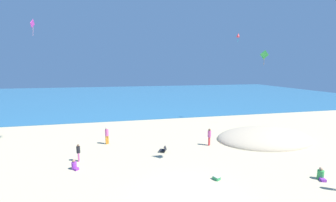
{
  "coord_description": "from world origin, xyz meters",
  "views": [
    {
      "loc": [
        -3.51,
        -10.57,
        7.34
      ],
      "look_at": [
        0.0,
        5.22,
        4.92
      ],
      "focal_mm": 23.12,
      "sensor_mm": 36.0,
      "label": 1
    }
  ],
  "objects_px": {
    "person_1": "(209,136)",
    "kite_magenta": "(32,24)",
    "beach_chair_far_right": "(163,149)",
    "kite_green": "(264,55)",
    "cooler_box": "(217,178)",
    "person_4": "(321,175)",
    "kite_red": "(238,35)",
    "person_3": "(78,151)",
    "person_0": "(107,134)",
    "person_2": "(74,166)"
  },
  "relations": [
    {
      "from": "person_3",
      "to": "kite_red",
      "type": "bearing_deg",
      "value": -159.61
    },
    {
      "from": "person_3",
      "to": "kite_magenta",
      "type": "bearing_deg",
      "value": -67.18
    },
    {
      "from": "beach_chair_far_right",
      "to": "kite_green",
      "type": "height_order",
      "value": "kite_green"
    },
    {
      "from": "cooler_box",
      "to": "person_4",
      "type": "bearing_deg",
      "value": -12.2
    },
    {
      "from": "person_2",
      "to": "person_4",
      "type": "relative_size",
      "value": 0.9
    },
    {
      "from": "person_1",
      "to": "kite_green",
      "type": "height_order",
      "value": "kite_green"
    },
    {
      "from": "kite_red",
      "to": "person_2",
      "type": "bearing_deg",
      "value": -150.21
    },
    {
      "from": "person_4",
      "to": "kite_magenta",
      "type": "height_order",
      "value": "kite_magenta"
    },
    {
      "from": "person_3",
      "to": "beach_chair_far_right",
      "type": "bearing_deg",
      "value": 177.21
    },
    {
      "from": "person_1",
      "to": "person_2",
      "type": "height_order",
      "value": "person_1"
    },
    {
      "from": "cooler_box",
      "to": "kite_green",
      "type": "distance_m",
      "value": 18.45
    },
    {
      "from": "person_4",
      "to": "kite_magenta",
      "type": "relative_size",
      "value": 0.46
    },
    {
      "from": "beach_chair_far_right",
      "to": "person_2",
      "type": "relative_size",
      "value": 1.04
    },
    {
      "from": "person_2",
      "to": "cooler_box",
      "type": "bearing_deg",
      "value": 25.17
    },
    {
      "from": "person_3",
      "to": "kite_red",
      "type": "distance_m",
      "value": 23.97
    },
    {
      "from": "person_2",
      "to": "person_3",
      "type": "xyz_separation_m",
      "value": [
        0.06,
        1.42,
        0.54
      ]
    },
    {
      "from": "person_1",
      "to": "kite_magenta",
      "type": "relative_size",
      "value": 0.91
    },
    {
      "from": "kite_magenta",
      "to": "kite_red",
      "type": "distance_m",
      "value": 25.45
    },
    {
      "from": "beach_chair_far_right",
      "to": "person_4",
      "type": "bearing_deg",
      "value": 169.47
    },
    {
      "from": "cooler_box",
      "to": "person_2",
      "type": "bearing_deg",
      "value": 159.03
    },
    {
      "from": "cooler_box",
      "to": "person_4",
      "type": "xyz_separation_m",
      "value": [
        6.83,
        -1.48,
        0.18
      ]
    },
    {
      "from": "person_0",
      "to": "kite_red",
      "type": "xyz_separation_m",
      "value": [
        17.07,
        5.87,
        10.81
      ]
    },
    {
      "from": "cooler_box",
      "to": "person_0",
      "type": "distance_m",
      "value": 11.56
    },
    {
      "from": "person_1",
      "to": "person_0",
      "type": "bearing_deg",
      "value": 25.31
    },
    {
      "from": "kite_red",
      "to": "kite_green",
      "type": "height_order",
      "value": "kite_red"
    },
    {
      "from": "person_2",
      "to": "kite_magenta",
      "type": "distance_m",
      "value": 18.76
    },
    {
      "from": "cooler_box",
      "to": "person_2",
      "type": "xyz_separation_m",
      "value": [
        -9.57,
        3.67,
        0.15
      ]
    },
    {
      "from": "person_1",
      "to": "kite_magenta",
      "type": "bearing_deg",
      "value": 10.3
    },
    {
      "from": "person_0",
      "to": "kite_red",
      "type": "bearing_deg",
      "value": 74.4
    },
    {
      "from": "person_3",
      "to": "person_4",
      "type": "bearing_deg",
      "value": 151.94
    },
    {
      "from": "kite_red",
      "to": "kite_green",
      "type": "distance_m",
      "value": 4.59
    },
    {
      "from": "cooler_box",
      "to": "person_0",
      "type": "height_order",
      "value": "person_0"
    },
    {
      "from": "person_4",
      "to": "kite_green",
      "type": "relative_size",
      "value": 0.46
    },
    {
      "from": "cooler_box",
      "to": "person_1",
      "type": "relative_size",
      "value": 0.33
    },
    {
      "from": "person_4",
      "to": "kite_red",
      "type": "distance_m",
      "value": 19.96
    },
    {
      "from": "cooler_box",
      "to": "person_3",
      "type": "distance_m",
      "value": 10.81
    },
    {
      "from": "person_0",
      "to": "kite_magenta",
      "type": "distance_m",
      "value": 16.15
    },
    {
      "from": "beach_chair_far_right",
      "to": "person_2",
      "type": "bearing_deg",
      "value": 40.75
    },
    {
      "from": "person_2",
      "to": "kite_magenta",
      "type": "xyz_separation_m",
      "value": [
        -6.25,
        12.8,
        12.2
      ]
    },
    {
      "from": "kite_green",
      "to": "person_4",
      "type": "bearing_deg",
      "value": -109.48
    },
    {
      "from": "kite_magenta",
      "to": "cooler_box",
      "type": "bearing_deg",
      "value": -46.15
    },
    {
      "from": "person_2",
      "to": "kite_red",
      "type": "xyz_separation_m",
      "value": [
        19.12,
        10.95,
        11.51
      ]
    },
    {
      "from": "person_0",
      "to": "person_1",
      "type": "distance_m",
      "value": 9.97
    },
    {
      "from": "person_1",
      "to": "kite_red",
      "type": "xyz_separation_m",
      "value": [
        7.42,
        8.4,
        10.83
      ]
    },
    {
      "from": "person_1",
      "to": "person_2",
      "type": "bearing_deg",
      "value": 52.31
    },
    {
      "from": "person_3",
      "to": "person_4",
      "type": "height_order",
      "value": "person_3"
    },
    {
      "from": "person_2",
      "to": "person_3",
      "type": "bearing_deg",
      "value": 133.75
    },
    {
      "from": "beach_chair_far_right",
      "to": "cooler_box",
      "type": "height_order",
      "value": "beach_chair_far_right"
    },
    {
      "from": "beach_chair_far_right",
      "to": "kite_magenta",
      "type": "distance_m",
      "value": 21.13
    },
    {
      "from": "cooler_box",
      "to": "person_4",
      "type": "distance_m",
      "value": 6.99
    }
  ]
}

